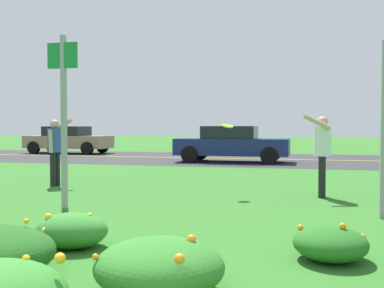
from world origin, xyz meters
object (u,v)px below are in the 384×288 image
at_px(person_thrower_blue_shirt, 55,146).
at_px(person_catcher_white_shirt, 322,149).
at_px(car_tan_leftmost, 68,140).
at_px(sign_post_near_path, 64,105).
at_px(sign_post_by_roadside, 383,130).
at_px(frisbee_lime, 227,126).
at_px(car_navy_center_left, 232,144).

relative_size(person_thrower_blue_shirt, person_catcher_white_shirt, 0.97).
distance_m(person_catcher_white_shirt, car_tan_leftmost, 18.08).
xyz_separation_m(sign_post_near_path, person_catcher_white_shirt, (4.36, 2.40, -0.82)).
distance_m(sign_post_near_path, person_catcher_white_shirt, 5.05).
height_order(sign_post_by_roadside, person_catcher_white_shirt, sign_post_by_roadside).
relative_size(sign_post_near_path, person_catcher_white_shirt, 1.79).
xyz_separation_m(frisbee_lime, car_tan_leftmost, (-10.93, 12.93, -0.69)).
distance_m(sign_post_near_path, car_navy_center_left, 11.29).
height_order(sign_post_near_path, sign_post_by_roadside, sign_post_near_path).
bearing_deg(person_thrower_blue_shirt, person_catcher_white_shirt, -2.65).
distance_m(frisbee_lime, car_navy_center_left, 9.11).
bearing_deg(sign_post_by_roadside, person_thrower_blue_shirt, 162.12).
xyz_separation_m(person_thrower_blue_shirt, person_catcher_white_shirt, (6.15, -0.28, 0.02)).
bearing_deg(sign_post_by_roadside, person_catcher_white_shirt, 113.24).
height_order(person_thrower_blue_shirt, car_tan_leftmost, person_thrower_blue_shirt).
relative_size(sign_post_near_path, car_tan_leftmost, 0.66).
relative_size(sign_post_near_path, person_thrower_blue_shirt, 1.84).
distance_m(sign_post_near_path, person_thrower_blue_shirt, 3.34).
distance_m(sign_post_near_path, sign_post_by_roadside, 5.24).
height_order(sign_post_by_roadside, frisbee_lime, sign_post_by_roadside).
relative_size(sign_post_by_roadside, car_navy_center_left, 0.61).
xyz_separation_m(person_thrower_blue_shirt, car_navy_center_left, (2.87, 8.50, -0.21)).
bearing_deg(frisbee_lime, sign_post_near_path, -138.20).
bearing_deg(person_thrower_blue_shirt, car_tan_leftmost, 118.19).
relative_size(car_tan_leftmost, car_navy_center_left, 1.00).
relative_size(person_thrower_blue_shirt, car_tan_leftmost, 0.36).
bearing_deg(person_catcher_white_shirt, sign_post_near_path, -151.16).
height_order(frisbee_lime, car_navy_center_left, frisbee_lime).
height_order(person_thrower_blue_shirt, person_catcher_white_shirt, person_catcher_white_shirt).
height_order(sign_post_by_roadside, car_navy_center_left, sign_post_by_roadside).
height_order(frisbee_lime, car_tan_leftmost, frisbee_lime).
height_order(person_catcher_white_shirt, car_navy_center_left, person_catcher_white_shirt).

